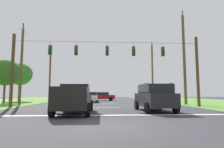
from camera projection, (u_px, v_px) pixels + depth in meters
name	position (u px, v px, depth m)	size (l,w,h in m)	color
ground_plane	(114.00, 126.00, 7.72)	(120.00, 120.00, 0.00)	#333338
stop_bar_stripe	(110.00, 115.00, 11.44)	(15.79, 0.45, 0.01)	white
lane_dash_0	(107.00, 108.00, 17.40)	(0.15, 2.50, 0.01)	white
lane_dash_1	(105.00, 103.00, 25.24)	(0.15, 2.50, 0.01)	white
lane_dash_2	(104.00, 101.00, 32.95)	(0.15, 2.50, 0.01)	white
lane_dash_3	(103.00, 99.00, 41.23)	(0.15, 2.50, 0.01)	white
overhead_signal_span	(107.00, 66.00, 18.51)	(18.59, 0.31, 7.12)	brown
pickup_truck	(75.00, 99.00, 12.53)	(2.31, 5.41, 1.95)	black
suv_black	(154.00, 97.00, 14.08)	(2.33, 4.86, 2.05)	black
distant_car_crossing_white	(91.00, 97.00, 28.29)	(2.27, 4.42, 1.52)	silver
distant_car_oncoming	(149.00, 96.00, 31.75)	(2.20, 4.39, 1.52)	navy
distant_car_far_parked	(103.00, 96.00, 33.71)	(4.35, 2.12, 1.52)	maroon
utility_pole_mid_right	(184.00, 58.00, 22.68)	(0.33, 1.80, 11.58)	brown
utility_pole_far_right	(152.00, 72.00, 37.33)	(0.34, 1.99, 11.79)	brown
utility_pole_mid_left	(21.00, 65.00, 22.01)	(0.29, 1.92, 9.75)	brown
utility_pole_far_left	(50.00, 74.00, 35.89)	(0.34, 1.66, 10.24)	brown
tree_roadside_right	(20.00, 74.00, 31.58)	(3.97, 3.97, 6.45)	brown
tree_roadside_left	(5.00, 72.00, 24.64)	(3.79, 3.79, 5.80)	brown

